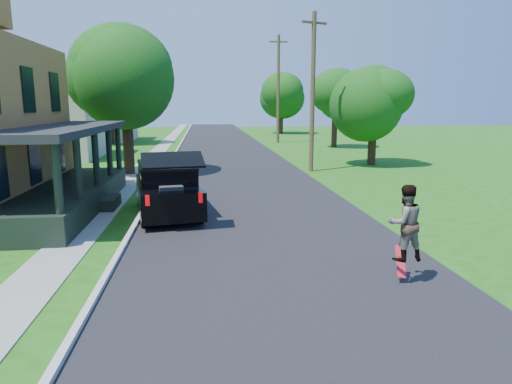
{
  "coord_description": "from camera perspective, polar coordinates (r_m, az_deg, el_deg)",
  "views": [
    {
      "loc": [
        -1.78,
        -11.49,
        3.89
      ],
      "look_at": [
        -0.12,
        3.0,
        1.09
      ],
      "focal_mm": 32.0,
      "sensor_mm": 36.0,
      "label": 1
    }
  ],
  "objects": [
    {
      "name": "tree_left_far",
      "position": [
        48.43,
        -18.03,
        12.84
      ],
      "size": [
        7.72,
        7.51,
        9.51
      ],
      "rotation": [
        0.0,
        0.0,
        0.22
      ],
      "color": "black",
      "rests_on": "ground"
    },
    {
      "name": "ground",
      "position": [
        12.26,
        2.19,
        -7.63
      ],
      "size": [
        140.0,
        140.0,
        0.0
      ],
      "primitive_type": "plane",
      "color": "#1D4F0F",
      "rests_on": "ground"
    },
    {
      "name": "street",
      "position": [
        31.78,
        -3.28,
        3.84
      ],
      "size": [
        8.0,
        120.0,
        0.02
      ],
      "primitive_type": "cube",
      "color": "black",
      "rests_on": "ground"
    },
    {
      "name": "black_suv",
      "position": [
        16.56,
        -11.04,
        0.4
      ],
      "size": [
        2.79,
        5.5,
        2.45
      ],
      "rotation": [
        0.0,
        0.0,
        0.17
      ],
      "color": "black",
      "rests_on": "ground"
    },
    {
      "name": "utility_pole_near",
      "position": [
        26.98,
        7.1,
        12.38
      ],
      "size": [
        1.55,
        0.63,
        8.98
      ],
      "rotation": [
        0.0,
        0.0,
        0.33
      ],
      "color": "#4A3B22",
      "rests_on": "ground"
    },
    {
      "name": "tree_left_mid",
      "position": [
        26.76,
        -16.25,
        14.97
      ],
      "size": [
        7.47,
        7.25,
        9.3
      ],
      "rotation": [
        0.0,
        0.0,
        0.27
      ],
      "color": "black",
      "rests_on": "ground"
    },
    {
      "name": "curb",
      "position": [
        31.81,
        -10.59,
        3.68
      ],
      "size": [
        0.15,
        120.0,
        0.12
      ],
      "primitive_type": "cube",
      "color": "#ACACA7",
      "rests_on": "ground"
    },
    {
      "name": "tree_right_near",
      "position": [
        30.79,
        14.51,
        11.45
      ],
      "size": [
        5.28,
        5.48,
        6.72
      ],
      "rotation": [
        0.0,
        0.0,
        -0.31
      ],
      "color": "black",
      "rests_on": "ground"
    },
    {
      "name": "sidewalk",
      "position": [
        31.96,
        -13.37,
        3.6
      ],
      "size": [
        1.3,
        120.0,
        0.03
      ],
      "primitive_type": "cube",
      "color": "gray",
      "rests_on": "ground"
    },
    {
      "name": "utility_pole_far",
      "position": [
        47.25,
        2.79,
        12.84
      ],
      "size": [
        1.83,
        0.3,
        10.68
      ],
      "rotation": [
        0.0,
        0.0,
        0.03
      ],
      "color": "#4A3B22",
      "rests_on": "ground"
    },
    {
      "name": "tree_right_far",
      "position": [
        61.98,
        3.15,
        12.29
      ],
      "size": [
        6.39,
        6.43,
        8.53
      ],
      "rotation": [
        0.0,
        0.0,
        -0.16
      ],
      "color": "black",
      "rests_on": "ground"
    },
    {
      "name": "skateboard",
      "position": [
        10.8,
        17.6,
        -8.37
      ],
      "size": [
        0.32,
        0.53,
        0.63
      ],
      "rotation": [
        0.0,
        0.0,
        0.01
      ],
      "color": "red",
      "rests_on": "ground"
    },
    {
      "name": "neighbor_house_mid",
      "position": [
        37.37,
        -25.24,
        10.33
      ],
      "size": [
        12.78,
        12.78,
        8.3
      ],
      "color": "#AAA896",
      "rests_on": "ground"
    },
    {
      "name": "neighbor_house_far",
      "position": [
        52.8,
        -19.71,
        10.59
      ],
      "size": [
        12.78,
        12.78,
        8.3
      ],
      "color": "#AAA896",
      "rests_on": "ground"
    },
    {
      "name": "skateboarder",
      "position": [
        10.38,
        18.11,
        -3.67
      ],
      "size": [
        0.88,
        0.72,
        1.68
      ],
      "rotation": [
        0.0,
        0.0,
        3.25
      ],
      "color": "black",
      "rests_on": "ground"
    },
    {
      "name": "tree_right_mid",
      "position": [
        42.92,
        9.85,
        11.98
      ],
      "size": [
        5.37,
        5.13,
        7.42
      ],
      "rotation": [
        0.0,
        0.0,
        0.11
      ],
      "color": "black",
      "rests_on": "ground"
    }
  ]
}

